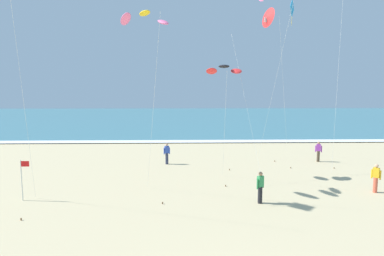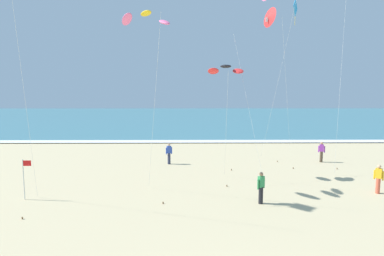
{
  "view_description": "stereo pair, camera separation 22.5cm",
  "coord_description": "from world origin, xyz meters",
  "px_view_note": "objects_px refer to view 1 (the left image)",
  "views": [
    {
      "loc": [
        -1.27,
        -6.07,
        5.62
      ],
      "look_at": [
        -0.91,
        7.94,
        3.94
      ],
      "focal_mm": 30.48,
      "sensor_mm": 36.0,
      "label": 1
    },
    {
      "loc": [
        -1.05,
        -6.08,
        5.62
      ],
      "look_at": [
        -0.91,
        7.94,
        3.94
      ],
      "focal_mm": 30.48,
      "sensor_mm": 36.0,
      "label": 2
    }
  ],
  "objects_px": {
    "kite_delta_scarlet_near": "(267,18)",
    "kite_arc_charcoal_close": "(224,70)",
    "bystander_yellow_top": "(376,178)",
    "bystander_green_top": "(260,187)",
    "kite_diamond_cobalt_high": "(292,12)",
    "bystander_purple_top": "(318,151)",
    "kite_arc_golden_low": "(145,19)",
    "bystander_blue_top": "(167,153)",
    "lifeguard_flag": "(23,176)"
  },
  "relations": [
    {
      "from": "kite_delta_scarlet_near",
      "to": "lifeguard_flag",
      "type": "relative_size",
      "value": 4.8
    },
    {
      "from": "bystander_green_top",
      "to": "lifeguard_flag",
      "type": "relative_size",
      "value": 0.76
    },
    {
      "from": "kite_delta_scarlet_near",
      "to": "kite_arc_charcoal_close",
      "type": "bearing_deg",
      "value": 131.65
    },
    {
      "from": "kite_delta_scarlet_near",
      "to": "bystander_purple_top",
      "type": "xyz_separation_m",
      "value": [
        5.88,
        6.32,
        -8.65
      ]
    },
    {
      "from": "bystander_blue_top",
      "to": "kite_arc_golden_low",
      "type": "bearing_deg",
      "value": -97.6
    },
    {
      "from": "kite_delta_scarlet_near",
      "to": "bystander_blue_top",
      "type": "bearing_deg",
      "value": 135.5
    },
    {
      "from": "bystander_purple_top",
      "to": "lifeguard_flag",
      "type": "height_order",
      "value": "lifeguard_flag"
    },
    {
      "from": "bystander_green_top",
      "to": "bystander_blue_top",
      "type": "height_order",
      "value": "same"
    },
    {
      "from": "kite_diamond_cobalt_high",
      "to": "kite_arc_golden_low",
      "type": "distance_m",
      "value": 15.35
    },
    {
      "from": "kite_arc_golden_low",
      "to": "bystander_green_top",
      "type": "bearing_deg",
      "value": -24.01
    },
    {
      "from": "bystander_blue_top",
      "to": "kite_diamond_cobalt_high",
      "type": "bearing_deg",
      "value": 21.69
    },
    {
      "from": "bystander_green_top",
      "to": "lifeguard_flag",
      "type": "distance_m",
      "value": 11.92
    },
    {
      "from": "kite_delta_scarlet_near",
      "to": "bystander_green_top",
      "type": "relative_size",
      "value": 6.34
    },
    {
      "from": "lifeguard_flag",
      "to": "bystander_green_top",
      "type": "bearing_deg",
      "value": -3.36
    },
    {
      "from": "kite_arc_golden_low",
      "to": "bystander_yellow_top",
      "type": "height_order",
      "value": "kite_arc_golden_low"
    },
    {
      "from": "kite_arc_charcoal_close",
      "to": "bystander_purple_top",
      "type": "xyz_separation_m",
      "value": [
        7.94,
        4.0,
        -6.01
      ]
    },
    {
      "from": "bystander_yellow_top",
      "to": "bystander_green_top",
      "type": "height_order",
      "value": "same"
    },
    {
      "from": "kite_diamond_cobalt_high",
      "to": "bystander_green_top",
      "type": "height_order",
      "value": "kite_diamond_cobalt_high"
    },
    {
      "from": "bystander_purple_top",
      "to": "bystander_green_top",
      "type": "relative_size",
      "value": 1.0
    },
    {
      "from": "kite_arc_charcoal_close",
      "to": "bystander_green_top",
      "type": "bearing_deg",
      "value": -76.49
    },
    {
      "from": "bystander_purple_top",
      "to": "kite_arc_golden_low",
      "type": "bearing_deg",
      "value": -152.47
    },
    {
      "from": "kite_arc_golden_low",
      "to": "bystander_green_top",
      "type": "height_order",
      "value": "kite_arc_golden_low"
    },
    {
      "from": "bystander_purple_top",
      "to": "bystander_blue_top",
      "type": "relative_size",
      "value": 1.0
    },
    {
      "from": "kite_diamond_cobalt_high",
      "to": "kite_arc_golden_low",
      "type": "xyz_separation_m",
      "value": [
        -11.22,
        -10.13,
        -2.69
      ]
    },
    {
      "from": "kite_delta_scarlet_near",
      "to": "bystander_blue_top",
      "type": "height_order",
      "value": "kite_delta_scarlet_near"
    },
    {
      "from": "kite_arc_golden_low",
      "to": "bystander_purple_top",
      "type": "xyz_separation_m",
      "value": [
        12.54,
        6.54,
        -8.57
      ]
    },
    {
      "from": "kite_delta_scarlet_near",
      "to": "kite_arc_charcoal_close",
      "type": "height_order",
      "value": "kite_delta_scarlet_near"
    },
    {
      "from": "kite_delta_scarlet_near",
      "to": "kite_diamond_cobalt_high",
      "type": "distance_m",
      "value": 11.21
    },
    {
      "from": "bystander_purple_top",
      "to": "bystander_green_top",
      "type": "height_order",
      "value": "same"
    },
    {
      "from": "kite_diamond_cobalt_high",
      "to": "bystander_yellow_top",
      "type": "distance_m",
      "value": 15.95
    },
    {
      "from": "kite_arc_charcoal_close",
      "to": "bystander_green_top",
      "type": "xyz_separation_m",
      "value": [
        1.23,
        -5.14,
        -6.01
      ]
    },
    {
      "from": "kite_diamond_cobalt_high",
      "to": "bystander_blue_top",
      "type": "bearing_deg",
      "value": -158.31
    },
    {
      "from": "lifeguard_flag",
      "to": "bystander_purple_top",
      "type": "bearing_deg",
      "value": 24.41
    },
    {
      "from": "bystander_yellow_top",
      "to": "bystander_green_top",
      "type": "bearing_deg",
      "value": -167.26
    },
    {
      "from": "kite_diamond_cobalt_high",
      "to": "kite_arc_golden_low",
      "type": "height_order",
      "value": "kite_diamond_cobalt_high"
    },
    {
      "from": "bystander_blue_top",
      "to": "bystander_green_top",
      "type": "bearing_deg",
      "value": -59.58
    },
    {
      "from": "bystander_purple_top",
      "to": "kite_arc_charcoal_close",
      "type": "bearing_deg",
      "value": -153.24
    },
    {
      "from": "kite_delta_scarlet_near",
      "to": "bystander_green_top",
      "type": "distance_m",
      "value": 9.14
    },
    {
      "from": "kite_arc_charcoal_close",
      "to": "bystander_blue_top",
      "type": "height_order",
      "value": "kite_arc_charcoal_close"
    },
    {
      "from": "kite_delta_scarlet_near",
      "to": "lifeguard_flag",
      "type": "height_order",
      "value": "kite_delta_scarlet_near"
    },
    {
      "from": "kite_diamond_cobalt_high",
      "to": "kite_arc_charcoal_close",
      "type": "bearing_deg",
      "value": -131.05
    },
    {
      "from": "kite_diamond_cobalt_high",
      "to": "lifeguard_flag",
      "type": "bearing_deg",
      "value": -145.14
    },
    {
      "from": "kite_arc_golden_low",
      "to": "lifeguard_flag",
      "type": "xyz_separation_m",
      "value": [
        -6.05,
        -1.9,
        -8.12
      ]
    },
    {
      "from": "bystander_yellow_top",
      "to": "bystander_blue_top",
      "type": "distance_m",
      "value": 13.7
    },
    {
      "from": "bystander_green_top",
      "to": "kite_arc_golden_low",
      "type": "bearing_deg",
      "value": 155.99
    },
    {
      "from": "kite_arc_charcoal_close",
      "to": "bystander_yellow_top",
      "type": "distance_m",
      "value": 10.59
    },
    {
      "from": "kite_arc_golden_low",
      "to": "lifeguard_flag",
      "type": "bearing_deg",
      "value": -162.55
    },
    {
      "from": "kite_delta_scarlet_near",
      "to": "bystander_green_top",
      "type": "height_order",
      "value": "kite_delta_scarlet_near"
    },
    {
      "from": "kite_arc_golden_low",
      "to": "kite_arc_charcoal_close",
      "type": "height_order",
      "value": "kite_arc_golden_low"
    },
    {
      "from": "bystander_yellow_top",
      "to": "bystander_green_top",
      "type": "relative_size",
      "value": 1.0
    }
  ]
}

